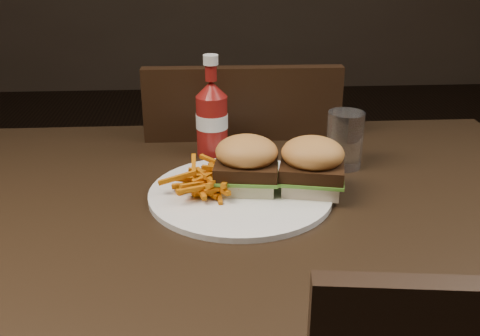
{
  "coord_description": "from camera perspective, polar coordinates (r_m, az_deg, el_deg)",
  "views": [
    {
      "loc": [
        -0.05,
        -0.86,
        1.18
      ],
      "look_at": [
        0.0,
        0.02,
        0.8
      ],
      "focal_mm": 42.0,
      "sensor_mm": 36.0,
      "label": 1
    }
  ],
  "objects": [
    {
      "name": "ketchup_bottle",
      "position": [
        1.13,
        -2.86,
        4.22
      ],
      "size": [
        0.07,
        0.07,
        0.13
      ],
      "primitive_type": "cylinder",
      "rotation": [
        0.0,
        0.0,
        -0.2
      ],
      "color": "maroon",
      "rests_on": "dining_table"
    },
    {
      "name": "chair_far",
      "position": [
        1.56,
        -0.15,
        -5.49
      ],
      "size": [
        0.45,
        0.45,
        0.04
      ],
      "primitive_type": "cube",
      "rotation": [
        0.0,
        0.0,
        3.13
      ],
      "color": "black",
      "rests_on": "ground"
    },
    {
      "name": "sandwich_half_a",
      "position": [
        0.98,
        0.66,
        -1.41
      ],
      "size": [
        0.11,
        0.1,
        0.02
      ],
      "primitive_type": "cube",
      "rotation": [
        0.0,
        0.0,
        -0.13
      ],
      "color": "beige",
      "rests_on": "plate"
    },
    {
      "name": "fries_pile",
      "position": [
        0.96,
        -3.55,
        -1.26
      ],
      "size": [
        0.13,
        0.13,
        0.04
      ],
      "primitive_type": null,
      "rotation": [
        0.0,
        0.0,
        0.3
      ],
      "color": "#B46C0C",
      "rests_on": "plate"
    },
    {
      "name": "sandwich_half_b",
      "position": [
        0.98,
        7.24,
        -1.57
      ],
      "size": [
        0.11,
        0.11,
        0.02
      ],
      "primitive_type": "cube",
      "rotation": [
        0.0,
        0.0,
        -0.22
      ],
      "color": "beige",
      "rests_on": "plate"
    },
    {
      "name": "tumbler",
      "position": [
        1.09,
        10.58,
        2.85
      ],
      "size": [
        0.09,
        0.09,
        0.11
      ],
      "primitive_type": "cylinder",
      "rotation": [
        0.0,
        0.0,
        -0.41
      ],
      "color": "white",
      "rests_on": "dining_table"
    },
    {
      "name": "dining_table",
      "position": [
        0.97,
        -0.21,
        -4.22
      ],
      "size": [
        1.2,
        0.8,
        0.04
      ],
      "primitive_type": "cube",
      "color": "black",
      "rests_on": "ground"
    },
    {
      "name": "plate",
      "position": [
        0.97,
        0.04,
        -2.67
      ],
      "size": [
        0.32,
        0.32,
        0.01
      ],
      "primitive_type": "cylinder",
      "color": "white",
      "rests_on": "dining_table"
    }
  ]
}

